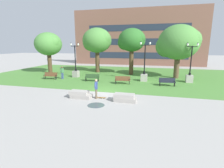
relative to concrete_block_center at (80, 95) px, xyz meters
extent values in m
plane|color=#A3A09B|center=(1.34, 2.32, -0.31)|extent=(140.00, 140.00, 0.00)
cube|color=#4C8438|center=(1.34, 12.32, -0.30)|extent=(40.00, 20.00, 0.02)
cube|color=#9E9991|center=(0.09, 0.00, -0.15)|extent=(1.80, 0.90, 0.32)
cube|color=#A6A098|center=(-0.10, 0.00, 0.17)|extent=(1.66, 0.83, 0.32)
cube|color=#9E9991|center=(4.00, 0.01, -0.15)|extent=(1.80, 0.90, 0.32)
cube|color=#A6A098|center=(3.90, 0.01, 0.17)|extent=(1.66, 0.83, 0.32)
cylinder|color=brown|center=(1.38, 0.30, 0.12)|extent=(0.15, 0.15, 0.86)
cylinder|color=brown|center=(1.44, 0.11, 0.12)|extent=(0.15, 0.15, 0.86)
cube|color=#334784|center=(1.41, 0.21, 0.85)|extent=(0.35, 0.45, 0.60)
cylinder|color=#334784|center=(1.33, 0.69, 1.00)|extent=(0.25, 0.52, 0.39)
cylinder|color=#334784|center=(1.49, -0.27, 1.00)|extent=(0.25, 0.52, 0.39)
sphere|color=tan|center=(1.41, 0.21, 1.29)|extent=(0.22, 0.22, 0.22)
cube|color=olive|center=(1.75, 0.33, -0.22)|extent=(0.81, 0.23, 0.02)
cube|color=olive|center=(2.20, 0.34, -0.20)|extent=(0.13, 0.20, 0.06)
cube|color=olive|center=(1.30, 0.31, -0.20)|extent=(0.13, 0.20, 0.06)
cylinder|color=silver|center=(1.97, 0.44, -0.28)|extent=(0.06, 0.03, 0.06)
cylinder|color=silver|center=(1.97, 0.22, -0.28)|extent=(0.06, 0.03, 0.06)
cylinder|color=silver|center=(1.53, 0.43, -0.28)|extent=(0.06, 0.03, 0.06)
cylinder|color=silver|center=(1.53, 0.21, -0.28)|extent=(0.06, 0.03, 0.06)
cylinder|color=#47515B|center=(1.97, -1.48, -0.30)|extent=(1.34, 1.34, 0.01)
cube|color=#1E232D|center=(7.61, 6.51, 0.15)|extent=(1.84, 0.62, 0.05)
cube|color=#1E232D|center=(7.59, 6.76, 0.38)|extent=(1.80, 0.31, 0.46)
cube|color=black|center=(6.78, 6.42, 0.27)|extent=(0.10, 0.40, 0.04)
cube|color=black|center=(8.45, 6.59, 0.27)|extent=(0.10, 0.40, 0.04)
cylinder|color=black|center=(6.83, 6.27, -0.08)|extent=(0.07, 0.07, 0.41)
cylinder|color=black|center=(8.42, 6.43, -0.08)|extent=(0.07, 0.07, 0.41)
cylinder|color=black|center=(6.80, 6.59, -0.08)|extent=(0.07, 0.07, 0.41)
cylinder|color=black|center=(8.39, 6.75, -0.08)|extent=(0.07, 0.07, 0.41)
cube|color=brown|center=(2.54, 6.28, 0.15)|extent=(1.84, 0.66, 0.05)
cube|color=brown|center=(2.51, 6.53, 0.38)|extent=(1.80, 0.34, 0.46)
cube|color=black|center=(1.71, 6.17, 0.27)|extent=(0.11, 0.40, 0.04)
cube|color=black|center=(3.38, 6.38, 0.27)|extent=(0.11, 0.40, 0.04)
cylinder|color=black|center=(1.77, 6.02, -0.08)|extent=(0.07, 0.07, 0.41)
cylinder|color=black|center=(3.36, 6.22, -0.08)|extent=(0.07, 0.07, 0.41)
cylinder|color=black|center=(1.73, 6.34, -0.08)|extent=(0.07, 0.07, 0.41)
cylinder|color=black|center=(3.32, 6.54, -0.08)|extent=(0.07, 0.07, 0.41)
cube|color=#284723|center=(-1.52, 6.86, 0.15)|extent=(1.84, 0.67, 0.05)
cube|color=#284723|center=(-1.55, 7.11, 0.38)|extent=(1.80, 0.35, 0.46)
cube|color=black|center=(-2.35, 6.75, 0.27)|extent=(0.11, 0.40, 0.04)
cube|color=black|center=(-0.68, 6.97, 0.27)|extent=(0.11, 0.40, 0.04)
cylinder|color=black|center=(-2.29, 6.60, -0.08)|extent=(0.07, 0.07, 0.41)
cylinder|color=black|center=(-0.70, 6.80, -0.08)|extent=(0.07, 0.07, 0.41)
cylinder|color=black|center=(-2.33, 6.92, -0.08)|extent=(0.07, 0.07, 0.41)
cylinder|color=black|center=(-0.74, 7.12, -0.08)|extent=(0.07, 0.07, 0.41)
cube|color=brown|center=(-7.46, 6.74, 0.15)|extent=(1.84, 0.63, 0.05)
cube|color=brown|center=(-7.49, 6.99, 0.38)|extent=(1.80, 0.31, 0.46)
cube|color=black|center=(-8.29, 6.65, 0.27)|extent=(0.10, 0.40, 0.04)
cube|color=black|center=(-6.62, 6.83, 0.27)|extent=(0.10, 0.40, 0.04)
cylinder|color=black|center=(-8.24, 6.50, -0.08)|extent=(0.07, 0.07, 0.41)
cylinder|color=black|center=(-6.65, 6.67, -0.08)|extent=(0.07, 0.07, 0.41)
cylinder|color=black|center=(-8.27, 6.82, -0.08)|extent=(0.07, 0.07, 0.41)
cylinder|color=black|center=(-6.68, 6.99, -0.08)|extent=(0.07, 0.07, 0.41)
cube|color=#ADA89E|center=(4.87, 8.63, 0.16)|extent=(0.80, 0.80, 0.90)
cylinder|color=black|center=(4.87, 8.63, 0.76)|extent=(0.28, 0.28, 0.30)
cylinder|color=black|center=(4.87, 8.63, 2.46)|extent=(0.14, 0.14, 3.70)
cube|color=black|center=(4.87, 8.63, 4.21)|extent=(1.10, 0.08, 0.08)
ellipsoid|color=white|center=(4.32, 8.63, 4.45)|extent=(0.22, 0.22, 0.36)
cone|color=black|center=(4.32, 8.63, 4.65)|extent=(0.20, 0.20, 0.13)
ellipsoid|color=white|center=(5.42, 8.63, 4.45)|extent=(0.22, 0.22, 0.36)
cone|color=black|center=(5.42, 8.63, 4.65)|extent=(0.20, 0.20, 0.13)
cube|color=gray|center=(-4.83, 9.12, 0.16)|extent=(0.80, 0.80, 0.90)
cylinder|color=black|center=(-4.83, 9.12, 0.76)|extent=(0.28, 0.28, 0.30)
cylinder|color=black|center=(-4.83, 9.12, 2.39)|extent=(0.14, 0.14, 3.56)
cube|color=black|center=(-4.83, 9.12, 4.08)|extent=(1.10, 0.08, 0.08)
ellipsoid|color=white|center=(-5.38, 9.12, 4.32)|extent=(0.22, 0.22, 0.36)
cone|color=black|center=(-5.38, 9.12, 4.51)|extent=(0.20, 0.20, 0.13)
ellipsoid|color=white|center=(-4.28, 9.12, 4.32)|extent=(0.22, 0.22, 0.36)
cone|color=black|center=(-4.28, 9.12, 4.51)|extent=(0.20, 0.20, 0.13)
cube|color=#ADA89E|center=(10.34, 9.26, 0.16)|extent=(0.80, 0.80, 0.90)
cylinder|color=black|center=(10.34, 9.26, 0.76)|extent=(0.28, 0.28, 0.30)
cylinder|color=black|center=(10.34, 9.26, 2.38)|extent=(0.14, 0.14, 3.53)
cube|color=black|center=(10.34, 9.26, 4.04)|extent=(1.10, 0.08, 0.08)
ellipsoid|color=white|center=(9.79, 9.26, 4.28)|extent=(0.22, 0.22, 0.36)
cone|color=black|center=(9.79, 9.26, 4.48)|extent=(0.20, 0.20, 0.13)
ellipsoid|color=white|center=(10.89, 9.26, 4.28)|extent=(0.22, 0.22, 0.36)
cone|color=black|center=(10.89, 9.26, 4.48)|extent=(0.20, 0.20, 0.13)
cylinder|color=#4C3823|center=(2.54, 13.22, 1.78)|extent=(0.64, 0.64, 4.14)
ellipsoid|color=#2D6B28|center=(2.54, 13.22, 4.96)|extent=(4.05, 4.05, 3.44)
sphere|color=#2D6B28|center=(1.43, 13.63, 4.56)|extent=(2.23, 2.23, 2.23)
sphere|color=#2D6B28|center=(3.55, 12.82, 5.16)|extent=(2.02, 2.02, 2.02)
cylinder|color=#4C3823|center=(-10.40, 11.25, 1.47)|extent=(0.65, 0.65, 3.51)
ellipsoid|color=#4C893D|center=(-10.40, 11.25, 4.38)|extent=(4.21, 4.21, 3.58)
sphere|color=#4C893D|center=(-11.56, 11.67, 3.96)|extent=(2.32, 2.32, 2.32)
sphere|color=#4C893D|center=(-9.35, 10.82, 4.59)|extent=(2.11, 2.11, 2.11)
cylinder|color=#4C3823|center=(-3.30, 14.22, 1.69)|extent=(0.67, 0.67, 3.96)
ellipsoid|color=#4C893D|center=(-3.30, 14.22, 4.96)|extent=(4.70, 4.70, 3.99)
sphere|color=#4C893D|center=(-4.59, 14.69, 4.49)|extent=(2.58, 2.58, 2.58)
sphere|color=#4C893D|center=(-2.13, 13.75, 5.20)|extent=(2.35, 2.35, 2.35)
cylinder|color=brown|center=(9.04, 11.91, 1.40)|extent=(0.71, 0.71, 3.38)
ellipsoid|color=#4C893D|center=(9.04, 11.91, 4.59)|extent=(5.45, 5.45, 4.63)
sphere|color=#4C893D|center=(7.54, 12.45, 4.04)|extent=(3.00, 3.00, 3.00)
sphere|color=#4C893D|center=(10.40, 11.36, 4.86)|extent=(2.72, 2.72, 2.72)
cylinder|color=#384C7A|center=(-6.02, 7.27, 0.14)|extent=(0.15, 0.15, 0.86)
cylinder|color=#384C7A|center=(-5.95, 7.46, 0.14)|extent=(0.15, 0.15, 0.86)
cube|color=#3D7047|center=(-5.99, 7.37, 0.87)|extent=(0.36, 0.46, 0.60)
cylinder|color=#3D7047|center=(-6.08, 7.14, 0.90)|extent=(0.14, 0.16, 0.56)
cylinder|color=#3D7047|center=(-5.90, 7.59, 0.90)|extent=(0.14, 0.16, 0.56)
sphere|color=brown|center=(-5.99, 7.37, 1.31)|extent=(0.22, 0.22, 0.22)
cube|color=brown|center=(1.72, 26.82, 5.87)|extent=(29.52, 1.00, 12.35)
cube|color=#232D3D|center=(1.72, 26.31, 1.89)|extent=(22.14, 0.03, 1.40)
cube|color=#232D3D|center=(1.72, 26.31, 4.89)|extent=(22.14, 0.03, 1.40)
cube|color=#232D3D|center=(1.72, 26.31, 7.89)|extent=(22.14, 0.03, 1.40)
camera|label=1|loc=(6.36, -13.58, 4.28)|focal=28.00mm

